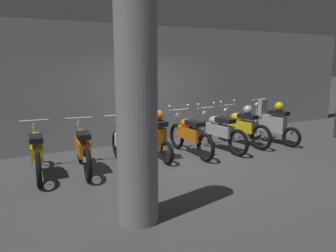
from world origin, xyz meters
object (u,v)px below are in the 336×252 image
Objects in this scene: motorbike_slot_0 at (37,152)px; motorbike_slot_4 at (190,134)px; support_pillar at (137,110)px; motorbike_slot_2 at (124,142)px; motorbike_slot_5 at (219,131)px; motorbike_slot_1 at (83,148)px; motorbike_slot_3 at (155,134)px; motorbike_slot_6 at (242,125)px; motorbike_slot_7 at (272,123)px.

motorbike_slot_0 is 3.43m from motorbike_slot_4.
support_pillar is at bearing -71.28° from motorbike_slot_0.
motorbike_slot_5 is at bearing 1.71° from motorbike_slot_2.
support_pillar is (0.05, -2.55, 1.08)m from motorbike_slot_1.
motorbike_slot_1 is 0.99× the size of motorbike_slot_5.
motorbike_slot_3 is 2.57m from motorbike_slot_6.
motorbike_slot_2 is 0.89m from motorbike_slot_3.
motorbike_slot_1 is at bearing 179.64° from motorbike_slot_5.
motorbike_slot_0 is 1.00× the size of motorbike_slot_5.
motorbike_slot_4 is 1.72m from motorbike_slot_6.
motorbike_slot_7 is at bearing 25.43° from support_pillar.
support_pillar is at bearing -134.59° from motorbike_slot_4.
motorbike_slot_1 is at bearing -8.96° from motorbike_slot_0.
motorbike_slot_7 is (6.00, -0.27, 0.08)m from motorbike_slot_0.
motorbike_slot_2 is 1.00× the size of motorbike_slot_5.
motorbike_slot_5 is (1.71, -0.17, -0.07)m from motorbike_slot_3.
motorbike_slot_4 is at bearing 178.12° from motorbike_slot_5.
motorbike_slot_7 is at bearing -3.63° from motorbike_slot_5.
motorbike_slot_4 is (2.57, 0.01, 0.00)m from motorbike_slot_1.
motorbike_slot_5 reaches higher than motorbike_slot_0.
motorbike_slot_4 is 3.75m from support_pillar.
motorbike_slot_5 is 0.62× the size of support_pillar.
support_pillar reaches higher than motorbike_slot_3.
motorbike_slot_0 is 6.01m from motorbike_slot_7.
motorbike_slot_5 is at bearing 36.83° from support_pillar.
motorbike_slot_3 reaches higher than motorbike_slot_2.
support_pillar is (-4.24, -2.67, 1.04)m from motorbike_slot_6.
motorbike_slot_0 is 1.00× the size of motorbike_slot_6.
motorbike_slot_7 is (3.43, -0.27, 0.00)m from motorbike_slot_3.
motorbike_slot_5 is at bearing -1.88° from motorbike_slot_4.
motorbike_slot_6 reaches higher than motorbike_slot_0.
motorbike_slot_1 is (0.86, -0.14, 0.00)m from motorbike_slot_0.
motorbike_slot_0 is at bearing 177.90° from motorbike_slot_5.
motorbike_slot_7 is 0.53× the size of support_pillar.
motorbike_slot_2 is 1.00× the size of motorbike_slot_6.
motorbike_slot_5 is 1.17× the size of motorbike_slot_7.
motorbike_slot_3 reaches higher than motorbike_slot_1.
motorbike_slot_2 is 1.00× the size of motorbike_slot_4.
motorbike_slot_4 is 0.86m from motorbike_slot_5.
motorbike_slot_7 reaches higher than motorbike_slot_1.
motorbike_slot_0 is 1.00× the size of motorbike_slot_4.
motorbike_slot_0 is 1.00× the size of motorbike_slot_1.
motorbike_slot_4 reaches higher than motorbike_slot_0.
motorbike_slot_2 reaches higher than motorbike_slot_1.
motorbike_slot_3 is 0.86× the size of motorbike_slot_4.
motorbike_slot_1 is 1.16× the size of motorbike_slot_7.
motorbike_slot_3 is 0.87m from motorbike_slot_4.
motorbike_slot_3 is at bearing 4.83° from motorbike_slot_1.
motorbike_slot_3 is 3.32m from support_pillar.
motorbike_slot_1 is at bearing -175.17° from motorbike_slot_3.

